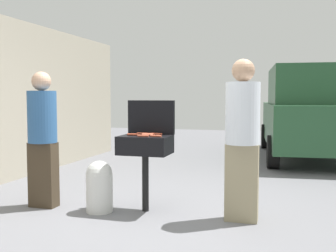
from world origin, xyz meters
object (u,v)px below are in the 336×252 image
Objects in this scene: hot_dog_5 at (148,135)px; hot_dog_6 at (133,134)px; hot_dog_3 at (142,134)px; hot_dog_4 at (157,134)px; parked_minivan at (311,113)px; hot_dog_7 at (149,134)px; person_left at (43,134)px; bbq_grill at (145,148)px; hot_dog_0 at (156,136)px; hot_dog_1 at (148,134)px; propane_tank at (99,185)px; person_right at (242,134)px; hot_dog_2 at (143,136)px.

hot_dog_5 is 1.00× the size of hot_dog_6.
hot_dog_3 and hot_dog_6 have the same top height.
parked_minivan is (2.04, 4.87, 0.10)m from hot_dog_4.
hot_dog_6 is at bearing -146.86° from hot_dog_7.
hot_dog_7 is 0.08× the size of person_left.
bbq_grill is 7.05× the size of hot_dog_0.
hot_dog_4 and hot_dog_5 have the same top height.
parked_minivan reaches higher than hot_dog_0.
person_left reaches higher than hot_dog_1.
hot_dog_3 is 1.00× the size of hot_dog_4.
hot_dog_4 is at bearing 25.60° from propane_tank.
hot_dog_4 is (0.11, 0.12, 0.16)m from bbq_grill.
propane_tank is at bearing -153.76° from hot_dog_7.
hot_dog_5 is 5.43m from parked_minivan.
hot_dog_0 is 0.07× the size of person_right.
hot_dog_1 is 5.39m from parked_minivan.
hot_dog_2 is at bearing -93.64° from hot_dog_5.
hot_dog_2 is at bearing 11.56° from person_left.
hot_dog_3 is 0.03× the size of parked_minivan.
bbq_grill is 0.22m from hot_dog_2.
person_left is 0.94× the size of person_right.
bbq_grill is at bearing -3.18° from person_right.
hot_dog_3 is at bearing 65.83° from hot_dog_6.
parked_minivan reaches higher than hot_dog_6.
hot_dog_3 is at bearing 124.32° from bbq_grill.
hot_dog_5 is at bearing -27.50° from bbq_grill.
hot_dog_1 and hot_dog_6 have the same top height.
hot_dog_4 is 1.06m from person_right.
hot_dog_1 is 0.12m from hot_dog_4.
bbq_grill is 0.22m from hot_dog_6.
hot_dog_2 is 0.03× the size of parked_minivan.
hot_dog_7 is at bearing 84.33° from hot_dog_1.
hot_dog_2 is 0.82m from propane_tank.
hot_dog_7 reaches higher than bbq_grill.
hot_dog_0 is at bearing -74.44° from hot_dog_4.
bbq_grill is 7.05× the size of hot_dog_2.
hot_dog_3 is (-0.08, 0.12, 0.16)m from bbq_grill.
hot_dog_5 is at bearing -83.10° from hot_dog_7.
hot_dog_7 is at bearing 21.57° from person_left.
parked_minivan is at bearing -101.61° from person_right.
hot_dog_3 is at bearing 130.28° from hot_dog_5.
hot_dog_3 is 0.17m from hot_dog_6.
hot_dog_2 is at bearing -33.91° from hot_dog_6.
hot_dog_3 is at bearing 140.84° from hot_dog_1.
person_right is (1.05, -0.17, 0.04)m from hot_dog_4.
hot_dog_6 is (-0.26, -0.15, 0.00)m from hot_dog_4.
hot_dog_1 is at bearing 106.51° from hot_dog_5.
hot_dog_1 is (0.02, 0.04, 0.16)m from bbq_grill.
person_right is (1.31, -0.02, 0.04)m from hot_dog_6.
hot_dog_1 is 1.00× the size of hot_dog_5.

